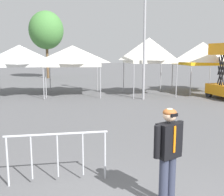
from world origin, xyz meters
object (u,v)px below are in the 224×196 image
Objects in this scene: canopy_tent_right_of_center at (149,50)px; person_foreground at (168,151)px; canopy_tent_far_right at (73,56)px; canopy_tent_center at (20,56)px; light_pole_near_lift at (145,16)px; canopy_tent_behind_right at (202,53)px; crowd_barrier_by_lift at (57,148)px; tree_behind_tents_center at (46,30)px.

person_foreground is (-3.55, -12.51, -1.83)m from canopy_tent_right_of_center.
canopy_tent_far_right is 13.55m from person_foreground.
light_pole_near_lift reaches higher than canopy_tent_center.
person_foreground is at bearing -84.61° from canopy_tent_far_right.
canopy_tent_center is at bearing 171.17° from canopy_tent_right_of_center.
canopy_tent_right_of_center reaches higher than canopy_tent_behind_right.
canopy_tent_center is 8.18m from light_pole_near_lift.
canopy_tent_center is at bearing 158.46° from light_pole_near_lift.
canopy_tent_far_right is 1.07× the size of canopy_tent_behind_right.
crowd_barrier_by_lift is (-9.43, -11.81, -1.91)m from canopy_tent_behind_right.
canopy_tent_right_of_center is at bearing -10.54° from canopy_tent_far_right.
canopy_tent_center is 14.59m from person_foreground.
canopy_tent_center is at bearing 101.96° from crowd_barrier_by_lift.
person_foreground is at bearing -104.14° from light_pole_near_lift.
light_pole_near_lift is (-0.81, -1.63, 1.88)m from canopy_tent_right_of_center.
crowd_barrier_by_lift is (2.66, -12.54, -1.78)m from canopy_tent_center.
canopy_tent_far_right is 4.91m from canopy_tent_right_of_center.
crowd_barrier_by_lift is at bearing -85.98° from tree_behind_tents_center.
light_pole_near_lift reaches higher than person_foreground.
crowd_barrier_by_lift is (-4.67, -9.65, -3.99)m from light_pole_near_lift.
canopy_tent_center is 0.42× the size of light_pole_near_lift.
canopy_tent_center reaches higher than person_foreground.
tree_behind_tents_center is (-6.38, 14.76, 0.31)m from light_pole_near_lift.
canopy_tent_right_of_center is at bearing 64.11° from crowd_barrier_by_lift.
canopy_tent_far_right is at bearing 177.65° from canopy_tent_behind_right.
canopy_tent_behind_right is 0.49× the size of tree_behind_tents_center.
tree_behind_tents_center reaches higher than canopy_tent_right_of_center.
tree_behind_tents_center is at bearing 113.39° from light_pole_near_lift.
canopy_tent_right_of_center reaches higher than canopy_tent_far_right.
canopy_tent_behind_right is at bearing -2.35° from canopy_tent_far_right.
tree_behind_tents_center is at bearing 94.02° from crowd_barrier_by_lift.
canopy_tent_behind_right is 15.14m from person_foreground.
light_pole_near_lift is at bearing 75.86° from person_foreground.
person_foreground is 26.20m from tree_behind_tents_center.
canopy_tent_far_right reaches higher than person_foreground.
light_pole_near_lift reaches higher than tree_behind_tents_center.
light_pole_near_lift is at bearing -32.21° from canopy_tent_far_right.
light_pole_near_lift reaches higher than canopy_tent_behind_right.
canopy_tent_center is 8.23m from canopy_tent_right_of_center.
canopy_tent_right_of_center is 0.44× the size of light_pole_near_lift.
light_pole_near_lift reaches higher than canopy_tent_right_of_center.
canopy_tent_right_of_center is 1.07× the size of canopy_tent_behind_right.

